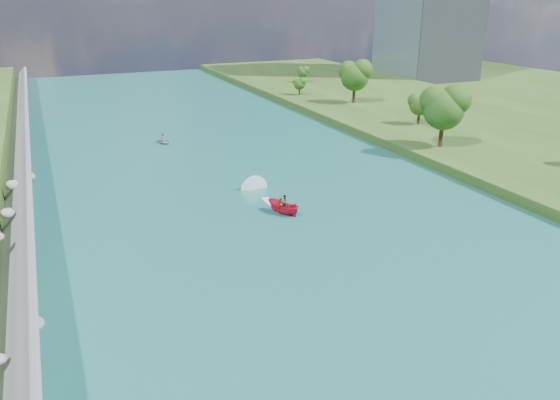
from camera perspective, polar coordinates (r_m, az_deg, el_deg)
name	(u,v)px	position (r m, az deg, el deg)	size (l,w,h in m)	color
ground	(338,276)	(48.97, 6.09, -7.93)	(260.00, 260.00, 0.00)	#2D5119
river_water	(256,202)	(65.37, -2.57, -0.17)	(55.00, 240.00, 0.10)	#1B695D
berm_east	(555,151)	(94.15, 26.83, 4.62)	(44.00, 240.00, 1.50)	#2D5119
riprap_bank	(17,226)	(60.27, -25.82, -2.43)	(4.20, 236.00, 4.35)	slate
motorboat	(278,203)	(62.75, -0.25, -0.35)	(3.60, 18.99, 2.00)	red
raft	(163,141)	(92.94, -12.10, 6.06)	(3.03, 3.70, 1.61)	gray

